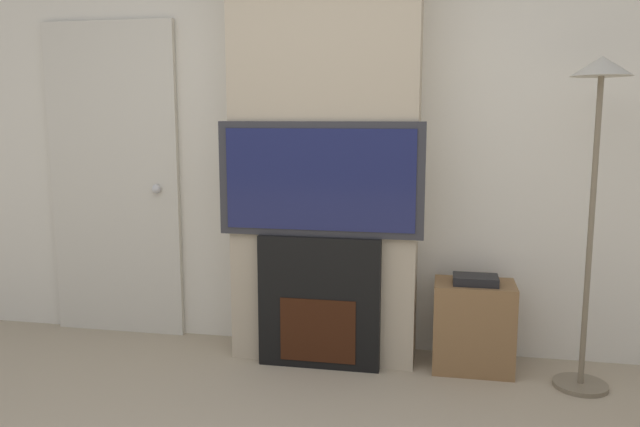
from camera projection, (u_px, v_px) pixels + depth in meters
name	position (u px, v px, depth m)	size (l,w,h in m)	color
wall_back	(332.00, 135.00, 3.89)	(6.00, 0.06, 2.70)	silver
chimney_breast	(326.00, 136.00, 3.68)	(1.10, 0.36, 2.70)	tan
fireplace	(320.00, 302.00, 3.66)	(0.72, 0.15, 0.78)	black
television	(320.00, 179.00, 3.54)	(1.18, 0.07, 0.66)	#2D2D33
floor_lamp	(597.00, 141.00, 3.20)	(0.30, 0.30, 1.77)	#726651
media_stand	(473.00, 325.00, 3.61)	(0.46, 0.30, 0.57)	brown
entry_door	(114.00, 181.00, 4.16)	(0.92, 0.09, 2.07)	beige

